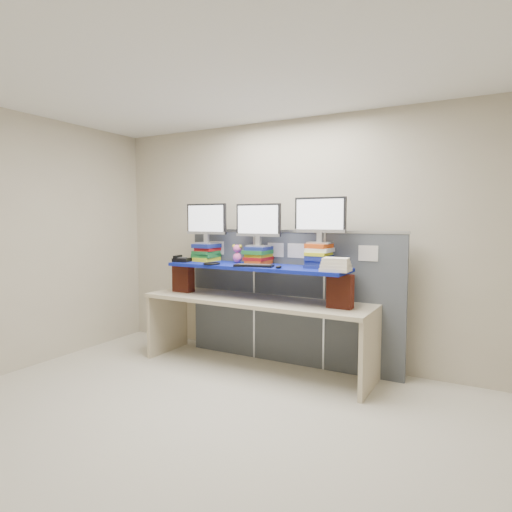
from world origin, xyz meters
The scene contains 18 objects.
room centered at (0.00, 0.00, 1.40)m, with size 5.00×4.00×2.80m.
cubicle_partition centered at (0.00, 1.78, 0.77)m, with size 2.60×0.06×1.53m.
desk centered at (-0.24, 1.45, 0.63)m, with size 2.59×0.80×0.78m.
brick_pier_left centered at (-1.21, 1.42, 0.95)m, with size 0.24×0.13×0.33m, color maroon.
brick_pier_right centered at (0.73, 1.38, 0.95)m, with size 0.24×0.13×0.33m, color maroon.
blue_board centered at (-0.24, 1.45, 1.13)m, with size 2.04×0.51×0.04m, color navy.
book_stack_left centered at (-0.99, 1.58, 1.25)m, with size 0.26×0.30×0.21m.
book_stack_center centered at (-0.28, 1.57, 1.25)m, with size 0.26×0.31×0.19m.
book_stack_right centered at (0.45, 1.56, 1.27)m, with size 0.25×0.30×0.25m.
monitor_left centered at (-0.99, 1.58, 1.63)m, with size 0.55×0.16×0.48m.
monitor_center centered at (-0.28, 1.57, 1.61)m, with size 0.55×0.16×0.48m.
monitor_right centered at (0.45, 1.56, 1.67)m, with size 0.55×0.16×0.48m.
keyboard centered at (-0.19, 1.30, 1.16)m, with size 0.43×0.22×0.03m.
mouse centered at (0.11, 1.28, 1.16)m, with size 0.05×0.10×0.03m, color black.
desk_phone centered at (-1.19, 1.36, 1.18)m, with size 0.21×0.19×0.08m.
headset centered at (-0.71, 1.28, 1.16)m, with size 0.19×0.19×0.02m, color black.
plush_toy centered at (-0.56, 1.58, 1.26)m, with size 0.12×0.09×0.21m.
binder_stack centered at (0.70, 1.32, 1.21)m, with size 0.28×0.23×0.13m.
Camera 1 is at (1.97, -2.61, 1.64)m, focal length 30.00 mm.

